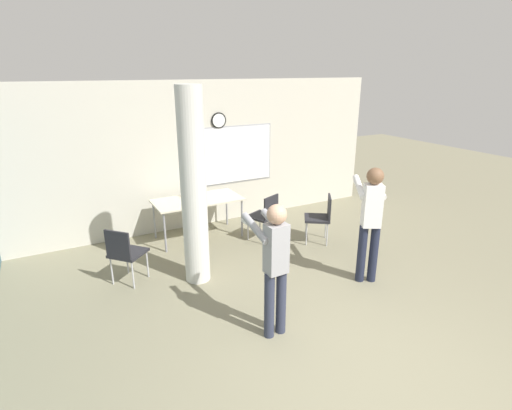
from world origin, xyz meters
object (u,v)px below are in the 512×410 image
at_px(folding_table, 198,202).
at_px(bottle_on_table, 186,193).
at_px(chair_mid_room, 321,215).
at_px(person_playing_side, 371,216).
at_px(chair_table_right, 265,214).
at_px(chair_near_pillar, 125,251).
at_px(person_playing_front, 275,260).

xyz_separation_m(folding_table, bottle_on_table, (-0.15, 0.19, 0.13)).
relative_size(chair_mid_room, person_playing_side, 0.51).
relative_size(chair_table_right, chair_mid_room, 1.00).
height_order(folding_table, chair_mid_room, chair_mid_room).
bearing_deg(chair_near_pillar, person_playing_front, -57.52).
xyz_separation_m(folding_table, chair_table_right, (1.01, -0.70, -0.19)).
height_order(chair_near_pillar, person_playing_side, person_playing_side).
bearing_deg(person_playing_side, chair_table_right, 106.88).
distance_m(folding_table, person_playing_front, 3.13).
relative_size(chair_mid_room, person_playing_front, 0.54).
distance_m(chair_table_right, chair_mid_room, 1.00).
xyz_separation_m(chair_table_right, person_playing_side, (0.60, -1.97, 0.50)).
relative_size(folding_table, chair_near_pillar, 1.81).
xyz_separation_m(bottle_on_table, chair_near_pillar, (-1.37, -1.29, -0.32)).
distance_m(chair_near_pillar, person_playing_side, 3.54).
bearing_deg(person_playing_side, chair_mid_room, 80.12).
height_order(folding_table, chair_table_right, chair_table_right).
bearing_deg(chair_table_right, person_playing_side, -73.12).
distance_m(chair_table_right, person_playing_side, 2.12).
relative_size(chair_table_right, person_playing_front, 0.54).
xyz_separation_m(chair_near_pillar, person_playing_side, (3.13, -1.57, 0.50)).
bearing_deg(folding_table, chair_mid_room, -33.60).
xyz_separation_m(bottle_on_table, chair_table_right, (1.17, -0.90, -0.32)).
height_order(bottle_on_table, person_playing_front, person_playing_front).
relative_size(bottle_on_table, person_playing_side, 0.13).
relative_size(chair_table_right, person_playing_side, 0.51).
distance_m(chair_mid_room, chair_near_pillar, 3.39).
bearing_deg(chair_mid_room, person_playing_side, -99.88).
bearing_deg(person_playing_side, chair_near_pillar, 153.34).
relative_size(chair_near_pillar, person_playing_side, 0.51).
bearing_deg(person_playing_side, bottle_on_table, 121.65).
bearing_deg(person_playing_side, folding_table, 121.13).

